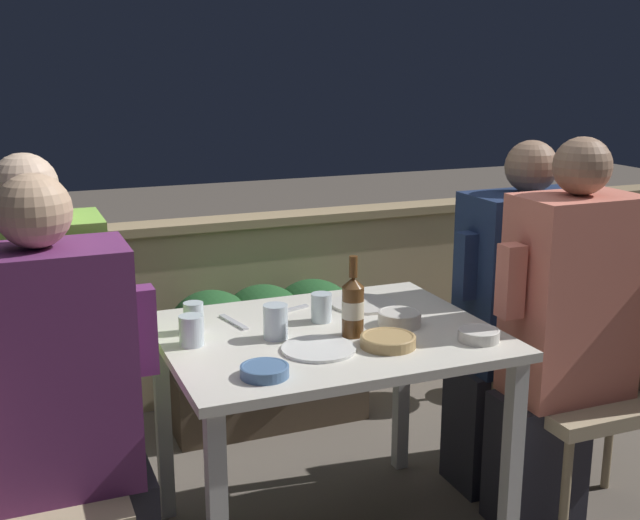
# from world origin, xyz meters

# --- Properties ---
(parapet_wall) EXTENTS (9.00, 0.18, 0.88)m
(parapet_wall) POSITION_xyz_m (0.00, 1.33, 0.44)
(parapet_wall) COLOR tan
(parapet_wall) RESTS_ON ground_plane
(dining_table) EXTENTS (1.04, 0.83, 0.76)m
(dining_table) POSITION_xyz_m (0.00, 0.00, 0.66)
(dining_table) COLOR silver
(dining_table) RESTS_ON ground_plane
(planter_hedge) EXTENTS (0.86, 0.47, 0.63)m
(planter_hedge) POSITION_xyz_m (0.11, 0.98, 0.35)
(planter_hedge) COLOR brown
(planter_hedge) RESTS_ON ground_plane
(person_purple_stripe) EXTENTS (0.50, 0.26, 1.33)m
(person_purple_stripe) POSITION_xyz_m (-0.82, -0.15, 0.67)
(person_purple_stripe) COLOR #282833
(person_purple_stripe) RESTS_ON ground_plane
(person_green_blouse) EXTENTS (0.49, 0.26, 1.35)m
(person_green_blouse) POSITION_xyz_m (-0.83, 0.16, 0.68)
(person_green_blouse) COLOR #282833
(person_green_blouse) RESTS_ON ground_plane
(chair_right_near) EXTENTS (0.48, 0.48, 0.97)m
(chair_right_near) POSITION_xyz_m (1.00, -0.17, 0.58)
(chair_right_near) COLOR tan
(chair_right_near) RESTS_ON ground_plane
(person_coral_top) EXTENTS (0.49, 0.26, 1.36)m
(person_coral_top) POSITION_xyz_m (0.79, -0.17, 0.69)
(person_coral_top) COLOR #282833
(person_coral_top) RESTS_ON ground_plane
(chair_right_far) EXTENTS (0.48, 0.48, 0.97)m
(chair_right_far) POSITION_xyz_m (1.03, 0.14, 0.58)
(chair_right_far) COLOR tan
(chair_right_far) RESTS_ON ground_plane
(person_navy_jumper) EXTENTS (0.51, 0.26, 1.32)m
(person_navy_jumper) POSITION_xyz_m (0.82, 0.14, 0.66)
(person_navy_jumper) COLOR #282833
(person_navy_jumper) RESTS_ON ground_plane
(beer_bottle) EXTENTS (0.07, 0.07, 0.26)m
(beer_bottle) POSITION_xyz_m (0.06, -0.07, 0.85)
(beer_bottle) COLOR brown
(beer_bottle) RESTS_ON dining_table
(plate_0) EXTENTS (0.23, 0.23, 0.01)m
(plate_0) POSITION_xyz_m (0.22, 0.21, 0.76)
(plate_0) COLOR silver
(plate_0) RESTS_ON dining_table
(plate_1) EXTENTS (0.23, 0.23, 0.01)m
(plate_1) POSITION_xyz_m (-0.09, -0.15, 0.76)
(plate_1) COLOR white
(plate_1) RESTS_ON dining_table
(bowl_0) EXTENTS (0.14, 0.14, 0.03)m
(bowl_0) POSITION_xyz_m (-0.30, -0.28, 0.77)
(bowl_0) COLOR #4C709E
(bowl_0) RESTS_ON dining_table
(bowl_1) EXTENTS (0.13, 0.13, 0.04)m
(bowl_1) POSITION_xyz_m (0.40, -0.26, 0.78)
(bowl_1) COLOR silver
(bowl_1) RESTS_ON dining_table
(bowl_2) EXTENTS (0.14, 0.14, 0.05)m
(bowl_2) POSITION_xyz_m (0.24, -0.03, 0.78)
(bowl_2) COLOR beige
(bowl_2) RESTS_ON dining_table
(bowl_3) EXTENTS (0.17, 0.17, 0.04)m
(bowl_3) POSITION_xyz_m (0.12, -0.20, 0.78)
(bowl_3) COLOR tan
(bowl_3) RESTS_ON dining_table
(glass_cup_0) EXTENTS (0.08, 0.08, 0.11)m
(glass_cup_0) POSITION_xyz_m (-0.17, -0.00, 0.81)
(glass_cup_0) COLOR silver
(glass_cup_0) RESTS_ON dining_table
(glass_cup_1) EXTENTS (0.06, 0.06, 0.10)m
(glass_cup_1) POSITION_xyz_m (-0.40, 0.15, 0.80)
(glass_cup_1) COLOR silver
(glass_cup_1) RESTS_ON dining_table
(glass_cup_2) EXTENTS (0.07, 0.07, 0.10)m
(glass_cup_2) POSITION_xyz_m (0.02, 0.10, 0.80)
(glass_cup_2) COLOR silver
(glass_cup_2) RESTS_ON dining_table
(glass_cup_3) EXTENTS (0.07, 0.07, 0.09)m
(glass_cup_3) POSITION_xyz_m (-0.43, 0.04, 0.80)
(glass_cup_3) COLOR silver
(glass_cup_3) RESTS_ON dining_table
(fork_0) EXTENTS (0.05, 0.17, 0.01)m
(fork_0) POSITION_xyz_m (-0.26, 0.19, 0.76)
(fork_0) COLOR silver
(fork_0) RESTS_ON dining_table
(fork_1) EXTENTS (0.17, 0.07, 0.01)m
(fork_1) POSITION_xyz_m (-0.05, 0.24, 0.76)
(fork_1) COLOR silver
(fork_1) RESTS_ON dining_table
(potted_plant) EXTENTS (0.31, 0.31, 0.75)m
(potted_plant) POSITION_xyz_m (1.27, 0.85, 0.46)
(potted_plant) COLOR brown
(potted_plant) RESTS_ON ground_plane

